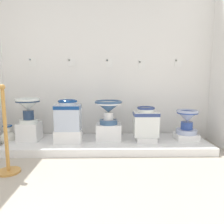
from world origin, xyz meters
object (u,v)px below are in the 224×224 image
object	(u,v)px
antique_toilet_leftmost	(187,119)
info_placard_third	(109,63)
plinth_block_leftmost	(186,137)
plinth_block_broad_patterned	(30,132)
antique_toilet_tall_cobalt	(108,108)
plinth_block_rightmost	(69,136)
stanchion_post_near_left	(7,148)
antique_toilet_rightmost	(68,114)
plinth_block_tall_cobalt	(109,132)
info_placard_fourth	(142,65)
plinth_block_slender_white	(145,138)
info_placard_first	(32,62)
info_placard_fifth	(178,63)
info_placard_second	(71,62)
antique_toilet_broad_patterned	(28,106)
antique_toilet_slender_white	(146,121)
decorative_vase_spare	(8,138)

from	to	relation	value
antique_toilet_leftmost	info_placard_third	size ratio (longest dim) A/B	2.64
plinth_block_leftmost	plinth_block_broad_patterned	bearing A→B (deg)	179.42
antique_toilet_tall_cobalt	info_placard_third	xyz separation A→B (m)	(0.01, 0.41, 0.71)
plinth_block_rightmost	stanchion_post_near_left	world-z (taller)	stanchion_post_near_left
antique_toilet_rightmost	antique_toilet_leftmost	size ratio (longest dim) A/B	1.21
plinth_block_tall_cobalt	info_placard_fourth	world-z (taller)	info_placard_fourth
antique_toilet_leftmost	info_placard_third	distance (m)	1.56
plinth_block_broad_patterned	stanchion_post_near_left	bearing A→B (deg)	-84.45
plinth_block_slender_white	stanchion_post_near_left	size ratio (longest dim) A/B	0.37
antique_toilet_rightmost	stanchion_post_near_left	xyz separation A→B (m)	(-0.54, -0.81, -0.24)
plinth_block_tall_cobalt	stanchion_post_near_left	xyz separation A→B (m)	(-1.14, -0.92, 0.06)
info_placard_fourth	stanchion_post_near_left	world-z (taller)	info_placard_fourth
info_placard_first	plinth_block_rightmost	bearing A→B (deg)	-37.76
info_placard_first	info_placard_fifth	xyz separation A→B (m)	(2.45, -0.00, -0.01)
plinth_block_tall_cobalt	info_placard_fourth	bearing A→B (deg)	35.90
info_placard_second	info_placard_fourth	distance (m)	1.18
antique_toilet_tall_cobalt	antique_toilet_broad_patterned	bearing A→B (deg)	179.87
stanchion_post_near_left	plinth_block_broad_patterned	bearing A→B (deg)	95.55
antique_toilet_slender_white	plinth_block_leftmost	bearing A→B (deg)	1.71
antique_toilet_slender_white	plinth_block_rightmost	bearing A→B (deg)	-176.89
plinth_block_rightmost	decorative_vase_spare	xyz separation A→B (m)	(-0.97, 0.12, -0.05)
decorative_vase_spare	plinth_block_slender_white	bearing A→B (deg)	-1.51
plinth_block_tall_cobalt	antique_toilet_slender_white	world-z (taller)	antique_toilet_slender_white
antique_toilet_leftmost	plinth_block_leftmost	bearing A→B (deg)	-90.00
antique_toilet_broad_patterned	antique_toilet_rightmost	world-z (taller)	antique_toilet_broad_patterned
antique_toilet_leftmost	antique_toilet_broad_patterned	bearing A→B (deg)	179.42
info_placard_first	info_placard_fifth	bearing A→B (deg)	-0.00
antique_toilet_broad_patterned	plinth_block_slender_white	world-z (taller)	antique_toilet_broad_patterned
antique_toilet_broad_patterned	info_placard_second	size ratio (longest dim) A/B	3.00
antique_toilet_rightmost	plinth_block_slender_white	distance (m)	1.24
info_placard_fourth	decorative_vase_spare	xyz separation A→B (m)	(-2.13, -0.39, -1.15)
plinth_block_slender_white	antique_toilet_leftmost	xyz separation A→B (m)	(0.65, 0.02, 0.29)
plinth_block_broad_patterned	plinth_block_tall_cobalt	world-z (taller)	plinth_block_broad_patterned
plinth_block_broad_patterned	info_placard_fifth	size ratio (longest dim) A/B	2.37
antique_toilet_rightmost	plinth_block_slender_white	world-z (taller)	antique_toilet_rightmost
plinth_block_broad_patterned	antique_toilet_leftmost	size ratio (longest dim) A/B	0.84
antique_toilet_broad_patterned	decorative_vase_spare	world-z (taller)	antique_toilet_broad_patterned
plinth_block_rightmost	info_placard_fifth	bearing A→B (deg)	16.08
antique_toilet_tall_cobalt	plinth_block_rightmost	bearing A→B (deg)	-170.10
plinth_block_rightmost	info_placard_third	distance (m)	1.38
info_placard_fifth	plinth_block_tall_cobalt	bearing A→B (deg)	-160.91
plinth_block_tall_cobalt	info_placard_first	distance (m)	1.73
plinth_block_tall_cobalt	plinth_block_slender_white	bearing A→B (deg)	-4.11
plinth_block_broad_patterned	antique_toilet_leftmost	xyz separation A→B (m)	(2.45, -0.02, 0.19)
antique_toilet_rightmost	info_placard_first	bearing A→B (deg)	142.24
plinth_block_broad_patterned	plinth_block_leftmost	size ratio (longest dim) A/B	0.94
plinth_block_broad_patterned	antique_toilet_slender_white	world-z (taller)	antique_toilet_slender_white
antique_toilet_slender_white	info_placard_fifth	xyz separation A→B (m)	(0.61, 0.45, 0.91)
antique_toilet_tall_cobalt	antique_toilet_slender_white	xyz separation A→B (m)	(0.57, -0.04, -0.20)
plinth_block_tall_cobalt	antique_toilet_tall_cobalt	bearing A→B (deg)	0.00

